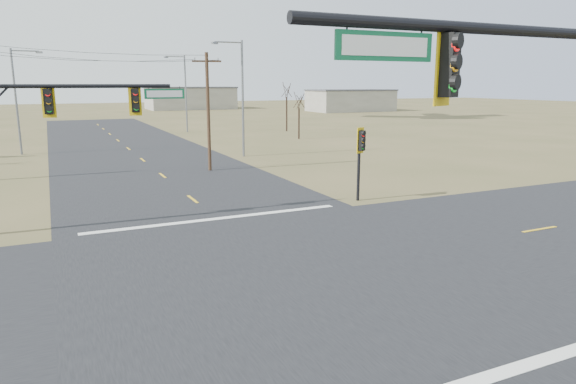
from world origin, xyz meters
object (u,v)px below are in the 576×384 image
object	(u,v)px
streetlight_b	(184,89)
bare_tree_d	(287,90)
mast_arm_far	(53,116)
streetlight_c	(18,96)
utility_pole_near	(208,110)
bare_tree_c	(299,100)
streetlight_a	(240,92)
pedestal_signal_ne	(361,147)

from	to	relation	value
streetlight_b	bare_tree_d	world-z (taller)	streetlight_b
mast_arm_far	streetlight_c	bearing A→B (deg)	110.67
streetlight_c	streetlight_b	bearing A→B (deg)	60.94
utility_pole_near	streetlight_b	xyz separation A→B (m)	(5.66, 30.11, 1.06)
utility_pole_near	streetlight_c	distance (m)	19.65
bare_tree_d	bare_tree_c	bearing A→B (deg)	-106.68
streetlight_a	bare_tree_c	world-z (taller)	streetlight_a
mast_arm_far	streetlight_b	size ratio (longest dim) A/B	0.92
utility_pole_near	bare_tree_c	bearing A→B (deg)	47.43
streetlight_b	bare_tree_c	world-z (taller)	streetlight_b
streetlight_b	bare_tree_c	size ratio (longest dim) A/B	1.74
mast_arm_far	utility_pole_near	distance (m)	15.36
streetlight_a	streetlight_b	distance (m)	24.22
pedestal_signal_ne	streetlight_b	distance (m)	42.98
streetlight_a	bare_tree_d	size ratio (longest dim) A/B	1.45
streetlight_b	bare_tree_c	distance (m)	16.61
mast_arm_far	streetlight_b	bearing A→B (deg)	84.97
utility_pole_near	bare_tree_c	distance (m)	22.49
pedestal_signal_ne	streetlight_a	bearing A→B (deg)	68.35
utility_pole_near	bare_tree_d	xyz separation A→B (m)	(18.03, 25.94, 1.02)
streetlight_a	bare_tree_d	bearing A→B (deg)	31.50
streetlight_c	bare_tree_d	bearing A→B (deg)	40.88
streetlight_b	utility_pole_near	bearing A→B (deg)	-122.36
mast_arm_far	pedestal_signal_ne	bearing A→B (deg)	10.93
pedestal_signal_ne	streetlight_a	xyz separation A→B (m)	(0.08, 18.70, 2.49)
bare_tree_c	streetlight_b	bearing A→B (deg)	125.21
utility_pole_near	streetlight_c	world-z (taller)	streetlight_c
bare_tree_c	pedestal_signal_ne	bearing A→B (deg)	-110.16
mast_arm_far	utility_pole_near	world-z (taller)	utility_pole_near
mast_arm_far	streetlight_a	world-z (taller)	streetlight_a
streetlight_c	bare_tree_c	bearing A→B (deg)	24.27
mast_arm_far	bare_tree_d	world-z (taller)	same
utility_pole_near	streetlight_a	size ratio (longest dim) A/B	0.86
bare_tree_c	bare_tree_d	size ratio (longest dim) A/B	0.83
streetlight_a	streetlight_c	distance (m)	19.33
streetlight_c	pedestal_signal_ne	bearing A→B (deg)	-37.46
streetlight_b	streetlight_a	bearing A→B (deg)	-114.41
pedestal_signal_ne	streetlight_b	size ratio (longest dim) A/B	0.41
utility_pole_near	bare_tree_c	xyz separation A→B (m)	(15.22, 16.56, -0.00)
utility_pole_near	streetlight_a	distance (m)	7.52
streetlight_c	bare_tree_c	xyz separation A→B (m)	(27.65, 1.36, -0.76)
pedestal_signal_ne	utility_pole_near	world-z (taller)	utility_pole_near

